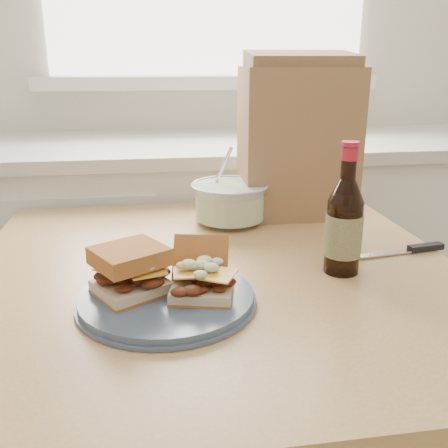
{
  "coord_description": "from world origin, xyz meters",
  "views": [
    {
      "loc": [
        -0.23,
        -0.03,
        1.21
      ],
      "look_at": [
        -0.1,
        0.91,
        0.89
      ],
      "focal_mm": 40.0,
      "sensor_mm": 36.0,
      "label": 1
    }
  ],
  "objects": [
    {
      "name": "knife",
      "position": [
        0.32,
        0.9,
        0.82
      ],
      "size": [
        0.21,
        0.05,
        0.01
      ],
      "rotation": [
        0.0,
        0.0,
        0.15
      ],
      "color": "silver",
      "rests_on": "dining_table"
    },
    {
      "name": "coleslaw_bowl",
      "position": [
        -0.05,
        1.16,
        0.86
      ],
      "size": [
        0.19,
        0.19,
        0.19
      ],
      "color": "silver",
      "rests_on": "dining_table"
    },
    {
      "name": "wall_back",
      "position": [
        0.0,
        2.0,
        1.35
      ],
      "size": [
        4.0,
        0.02,
        2.7
      ],
      "primitive_type": "cube",
      "color": "silver",
      "rests_on": "ground"
    },
    {
      "name": "sandwich_right",
      "position": [
        -0.16,
        0.74,
        0.86
      ],
      "size": [
        0.12,
        0.16,
        0.09
      ],
      "rotation": [
        0.0,
        0.0,
        -0.23
      ],
      "color": "beige",
      "rests_on": "plate"
    },
    {
      "name": "plate",
      "position": [
        -0.22,
        0.74,
        0.82
      ],
      "size": [
        0.3,
        0.3,
        0.02
      ],
      "primitive_type": "cylinder",
      "color": "#41526A",
      "rests_on": "dining_table"
    },
    {
      "name": "paper_bag",
      "position": [
        0.14,
        1.22,
        1.0
      ],
      "size": [
        0.29,
        0.2,
        0.38
      ],
      "primitive_type": "cube",
      "rotation": [
        0.0,
        0.0,
        -0.03
      ],
      "color": "olive",
      "rests_on": "dining_table"
    },
    {
      "name": "beer_bottle",
      "position": [
        0.12,
        0.82,
        0.91
      ],
      "size": [
        0.07,
        0.07,
        0.25
      ],
      "rotation": [
        0.0,
        0.0,
        0.19
      ],
      "color": "black",
      "rests_on": "dining_table"
    },
    {
      "name": "dining_table",
      "position": [
        -0.12,
        0.87,
        0.69
      ],
      "size": [
        0.99,
        0.99,
        0.81
      ],
      "rotation": [
        0.0,
        0.0,
        0.02
      ],
      "color": "tan",
      "rests_on": "ground"
    },
    {
      "name": "cabinet_run",
      "position": [
        -0.0,
        1.7,
        0.47
      ],
      "size": [
        2.5,
        0.64,
        0.94
      ],
      "color": "silver",
      "rests_on": "ground"
    },
    {
      "name": "sandwich_left",
      "position": [
        -0.28,
        0.75,
        0.87
      ],
      "size": [
        0.15,
        0.14,
        0.08
      ],
      "rotation": [
        0.0,
        0.0,
        0.54
      ],
      "color": "beige",
      "rests_on": "plate"
    }
  ]
}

